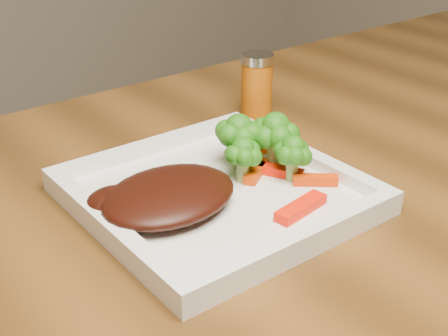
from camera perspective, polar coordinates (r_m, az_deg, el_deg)
plate at (r=0.66m, az=-0.69°, el=-2.64°), size 0.27×0.27×0.01m
steak at (r=0.62m, az=-5.06°, el=-2.49°), size 0.15×0.13×0.03m
broccoli_0 at (r=0.69m, az=1.36°, el=2.74°), size 0.07×0.07×0.07m
broccoli_1 at (r=0.70m, az=4.68°, el=2.53°), size 0.07×0.07×0.06m
broccoli_2 at (r=0.67m, az=6.31°, el=1.21°), size 0.06×0.06×0.06m
broccoli_3 at (r=0.66m, az=1.73°, el=1.22°), size 0.06×0.06×0.06m
carrot_0 at (r=0.62m, az=7.04°, el=-3.61°), size 0.07×0.03×0.01m
carrot_1 at (r=0.67m, az=8.35°, el=-1.08°), size 0.05×0.04×0.01m
carrot_3 at (r=0.74m, az=3.65°, el=1.92°), size 0.05×0.02×0.01m
carrot_5 at (r=0.69m, az=5.15°, el=-0.29°), size 0.04×0.05×0.01m
carrot_6 at (r=0.69m, az=2.94°, el=-0.27°), size 0.05×0.04×0.01m
spice_shaker at (r=0.85m, az=3.02°, el=7.40°), size 0.05×0.05×0.09m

